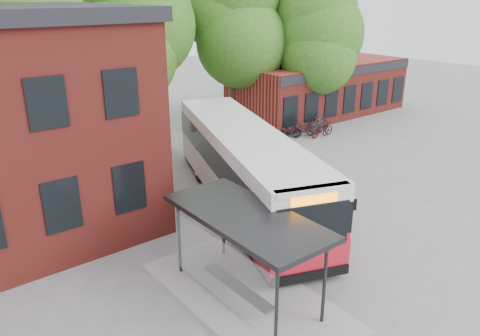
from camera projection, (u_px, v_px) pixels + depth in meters
ground at (320, 240)px, 17.96m from camera, size 100.00×100.00×0.00m
shop_row at (319, 88)px, 36.24m from camera, size 14.00×6.20×4.00m
bus_shelter at (246, 257)px, 14.10m from camera, size 3.60×7.00×2.90m
bike_rail at (303, 135)px, 30.62m from camera, size 5.20×0.10×0.38m
tree_0 at (18, 63)px, 24.27m from camera, size 7.92×7.92×11.00m
tree_1 at (133, 56)px, 29.18m from camera, size 7.92×7.92×10.40m
tree_2 at (232, 45)px, 32.41m from camera, size 7.92×7.92×11.00m
tree_3 at (323, 58)px, 32.68m from camera, size 7.04×7.04×9.28m
city_bus at (244, 168)px, 20.46m from camera, size 7.40×13.66×3.43m
bicycle_0 at (274, 137)px, 29.23m from camera, size 1.87×1.04×0.93m
bicycle_1 at (290, 131)px, 30.27m from camera, size 1.65×1.02×0.96m
bicycle_2 at (286, 133)px, 30.27m from camera, size 1.62×1.03×0.80m
bicycle_3 at (304, 129)px, 30.71m from camera, size 1.85×1.22×1.08m
bicycle_4 at (320, 131)px, 30.59m from camera, size 1.56×0.54×0.82m
bicycle_5 at (318, 124)px, 31.71m from camera, size 1.90×1.07×1.10m
bicycle_6 at (322, 129)px, 30.72m from camera, size 1.94×0.74×1.01m
bicycle_7 at (319, 122)px, 32.14m from camera, size 1.85×0.58×1.10m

